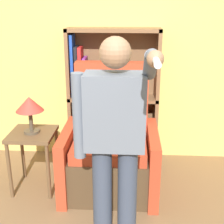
{
  "coord_description": "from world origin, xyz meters",
  "views": [
    {
      "loc": [
        0.31,
        -1.67,
        1.87
      ],
      "look_at": [
        0.16,
        0.79,
        1.0
      ],
      "focal_mm": 50.0,
      "sensor_mm": 36.0,
      "label": 1
    }
  ],
  "objects_px": {
    "armchair": "(110,152)",
    "side_table": "(33,143)",
    "bookcase": "(104,101)",
    "person_standing": "(115,136)",
    "table_lamp": "(30,106)"
  },
  "relations": [
    {
      "from": "armchair",
      "to": "side_table",
      "type": "distance_m",
      "value": 0.8
    },
    {
      "from": "armchair",
      "to": "person_standing",
      "type": "xyz_separation_m",
      "value": [
        0.09,
        -0.85,
        0.55
      ]
    },
    {
      "from": "person_standing",
      "to": "table_lamp",
      "type": "height_order",
      "value": "person_standing"
    },
    {
      "from": "side_table",
      "to": "person_standing",
      "type": "bearing_deg",
      "value": -41.29
    },
    {
      "from": "bookcase",
      "to": "person_standing",
      "type": "relative_size",
      "value": 0.97
    },
    {
      "from": "bookcase",
      "to": "armchair",
      "type": "relative_size",
      "value": 1.24
    },
    {
      "from": "bookcase",
      "to": "side_table",
      "type": "height_order",
      "value": "bookcase"
    },
    {
      "from": "armchair",
      "to": "person_standing",
      "type": "relative_size",
      "value": 0.78
    },
    {
      "from": "person_standing",
      "to": "table_lamp",
      "type": "bearing_deg",
      "value": 138.71
    },
    {
      "from": "person_standing",
      "to": "side_table",
      "type": "height_order",
      "value": "person_standing"
    },
    {
      "from": "bookcase",
      "to": "person_standing",
      "type": "bearing_deg",
      "value": -81.9
    },
    {
      "from": "armchair",
      "to": "person_standing",
      "type": "bearing_deg",
      "value": -84.03
    },
    {
      "from": "bookcase",
      "to": "side_table",
      "type": "relative_size",
      "value": 2.54
    },
    {
      "from": "person_standing",
      "to": "armchair",
      "type": "bearing_deg",
      "value": 95.97
    },
    {
      "from": "person_standing",
      "to": "side_table",
      "type": "bearing_deg",
      "value": 138.71
    }
  ]
}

